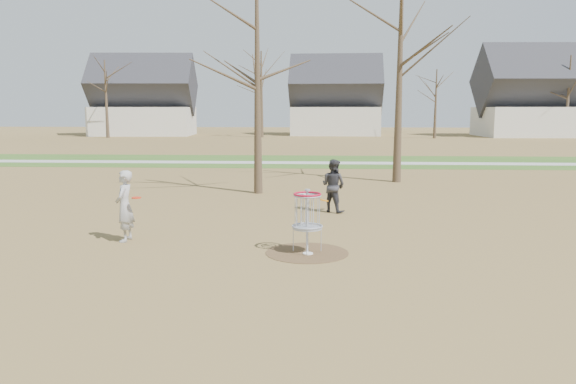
% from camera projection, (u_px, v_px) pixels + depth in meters
% --- Properties ---
extents(ground, '(160.00, 160.00, 0.00)m').
position_uv_depth(ground, '(307.00, 253.00, 12.11)').
color(ground, brown).
rests_on(ground, ground).
extents(green_band, '(160.00, 8.00, 0.01)m').
position_uv_depth(green_band, '(316.00, 161.00, 32.84)').
color(green_band, '#2D5119').
rests_on(green_band, ground).
extents(footpath, '(160.00, 1.50, 0.01)m').
position_uv_depth(footpath, '(316.00, 163.00, 31.85)').
color(footpath, '#9E9E99').
rests_on(footpath, green_band).
extents(dirt_circle, '(1.80, 1.80, 0.01)m').
position_uv_depth(dirt_circle, '(307.00, 253.00, 12.11)').
color(dirt_circle, '#47331E').
rests_on(dirt_circle, ground).
extents(player_standing, '(0.41, 0.61, 1.67)m').
position_uv_depth(player_standing, '(125.00, 206.00, 13.06)').
color(player_standing, '#A3A3A3').
rests_on(player_standing, ground).
extents(player_throwing, '(0.98, 0.93, 1.59)m').
position_uv_depth(player_throwing, '(333.00, 186.00, 16.77)').
color(player_throwing, '#302F34').
rests_on(player_throwing, ground).
extents(disc_grounded, '(0.22, 0.22, 0.02)m').
position_uv_depth(disc_grounded, '(308.00, 253.00, 11.98)').
color(disc_grounded, white).
rests_on(disc_grounded, dirt_circle).
extents(discs_in_play, '(4.54, 1.62, 0.30)m').
position_uv_depth(discs_in_play, '(239.00, 199.00, 13.49)').
color(discs_in_play, orange).
rests_on(discs_in_play, ground).
extents(disc_golf_basket, '(0.64, 0.64, 1.35)m').
position_uv_depth(disc_golf_basket, '(307.00, 211.00, 11.97)').
color(disc_golf_basket, '#9EA3AD').
rests_on(disc_golf_basket, ground).
extents(bare_trees, '(52.62, 44.98, 9.00)m').
position_uv_depth(bare_trees, '(339.00, 81.00, 46.55)').
color(bare_trees, '#382B1E').
rests_on(bare_trees, ground).
extents(houses_row, '(56.51, 10.01, 7.26)m').
position_uv_depth(houses_row, '(357.00, 104.00, 63.23)').
color(houses_row, silver).
rests_on(houses_row, ground).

